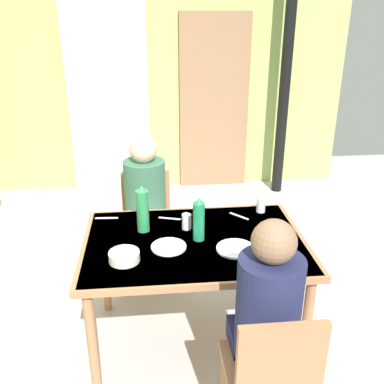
# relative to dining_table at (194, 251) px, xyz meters

# --- Properties ---
(ground_plane) EXTENTS (7.08, 7.08, 0.00)m
(ground_plane) POSITION_rel_dining_table_xyz_m (-0.25, 0.08, -0.68)
(ground_plane) COLOR #BAB0B5
(wall_back) EXTENTS (4.56, 0.10, 2.72)m
(wall_back) POSITION_rel_dining_table_xyz_m (-0.25, 2.80, 0.68)
(wall_back) COLOR #9FB95F
(wall_back) RESTS_ON ground_plane
(door_wooden) EXTENTS (0.80, 0.05, 2.00)m
(door_wooden) POSITION_rel_dining_table_xyz_m (0.51, 2.72, 0.32)
(door_wooden) COLOR #8A6446
(door_wooden) RESTS_ON ground_plane
(stove_pipe_column) EXTENTS (0.12, 0.12, 2.72)m
(stove_pipe_column) POSITION_rel_dining_table_xyz_m (1.25, 2.45, 0.68)
(stove_pipe_column) COLOR black
(stove_pipe_column) RESTS_ON ground_plane
(curtain_panel) EXTENTS (0.90, 0.03, 2.28)m
(curtain_panel) POSITION_rel_dining_table_xyz_m (-0.69, 2.70, 0.46)
(curtain_panel) COLOR white
(curtain_panel) RESTS_ON ground_plane
(dining_table) EXTENTS (1.33, 0.91, 0.76)m
(dining_table) POSITION_rel_dining_table_xyz_m (0.00, 0.00, 0.00)
(dining_table) COLOR #9F6D47
(dining_table) RESTS_ON ground_plane
(chair_near_diner) EXTENTS (0.40, 0.40, 0.87)m
(chair_near_diner) POSITION_rel_dining_table_xyz_m (0.27, -0.81, -0.18)
(chair_near_diner) COLOR #9F6D47
(chair_near_diner) RESTS_ON ground_plane
(chair_far_diner) EXTENTS (0.40, 0.40, 0.87)m
(chair_far_diner) POSITION_rel_dining_table_xyz_m (-0.29, 0.81, -0.18)
(chair_far_diner) COLOR #9F6D47
(chair_far_diner) RESTS_ON ground_plane
(person_near_diner) EXTENTS (0.30, 0.37, 0.77)m
(person_near_diner) POSITION_rel_dining_table_xyz_m (0.27, -0.67, 0.10)
(person_near_diner) COLOR #1C1D43
(person_near_diner) RESTS_ON ground_plane
(person_far_diner) EXTENTS (0.30, 0.37, 0.77)m
(person_far_diner) POSITION_rel_dining_table_xyz_m (-0.29, 0.67, 0.10)
(person_far_diner) COLOR #336D4F
(person_far_diner) RESTS_ON ground_plane
(water_bottle_green_near) EXTENTS (0.07, 0.07, 0.27)m
(water_bottle_green_near) POSITION_rel_dining_table_xyz_m (0.03, 0.01, 0.21)
(water_bottle_green_near) COLOR #1D8353
(water_bottle_green_near) RESTS_ON dining_table
(water_bottle_green_far) EXTENTS (0.08, 0.08, 0.30)m
(water_bottle_green_far) POSITION_rel_dining_table_xyz_m (-0.30, 0.15, 0.22)
(water_bottle_green_far) COLOR #2B864B
(water_bottle_green_far) RESTS_ON dining_table
(serving_bowl_center) EXTENTS (0.17, 0.17, 0.05)m
(serving_bowl_center) POSITION_rel_dining_table_xyz_m (-0.41, -0.19, 0.10)
(serving_bowl_center) COLOR white
(serving_bowl_center) RESTS_ON dining_table
(dinner_plate_near_left) EXTENTS (0.20, 0.20, 0.01)m
(dinner_plate_near_left) POSITION_rel_dining_table_xyz_m (-0.16, -0.07, 0.08)
(dinner_plate_near_left) COLOR white
(dinner_plate_near_left) RESTS_ON dining_table
(dinner_plate_near_right) EXTENTS (0.22, 0.22, 0.01)m
(dinner_plate_near_right) POSITION_rel_dining_table_xyz_m (0.22, -0.13, 0.08)
(dinner_plate_near_right) COLOR white
(dinner_plate_near_right) RESTS_ON dining_table
(drinking_glass_by_near_diner) EXTENTS (0.06, 0.06, 0.10)m
(drinking_glass_by_near_diner) POSITION_rel_dining_table_xyz_m (0.49, 0.35, 0.13)
(drinking_glass_by_near_diner) COLOR silver
(drinking_glass_by_near_diner) RESTS_ON dining_table
(drinking_glass_by_far_diner) EXTENTS (0.06, 0.06, 0.10)m
(drinking_glass_by_far_diner) POSITION_rel_dining_table_xyz_m (-0.03, 0.15, 0.13)
(drinking_glass_by_far_diner) COLOR silver
(drinking_glass_by_far_diner) RESTS_ON dining_table
(cutlery_knife_near) EXTENTS (0.11, 0.12, 0.00)m
(cutlery_knife_near) POSITION_rel_dining_table_xyz_m (0.33, 0.29, 0.08)
(cutlery_knife_near) COLOR silver
(cutlery_knife_near) RESTS_ON dining_table
(cutlery_fork_near) EXTENTS (0.15, 0.06, 0.00)m
(cutlery_fork_near) POSITION_rel_dining_table_xyz_m (-0.13, 0.30, 0.08)
(cutlery_fork_near) COLOR silver
(cutlery_fork_near) RESTS_ON dining_table
(cutlery_knife_far) EXTENTS (0.15, 0.03, 0.00)m
(cutlery_knife_far) POSITION_rel_dining_table_xyz_m (-0.55, 0.35, 0.08)
(cutlery_knife_far) COLOR silver
(cutlery_knife_far) RESTS_ON dining_table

